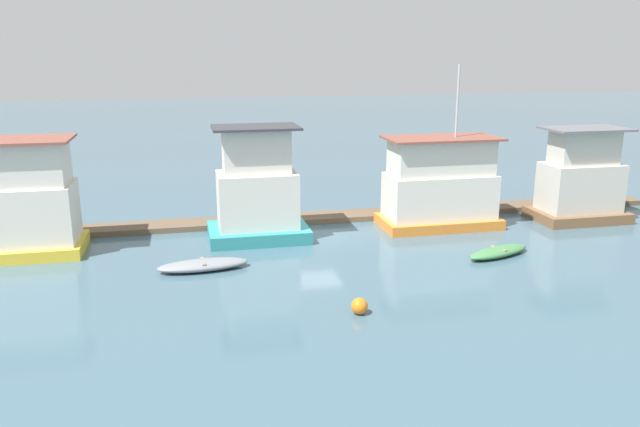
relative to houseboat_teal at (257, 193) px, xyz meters
name	(u,v)px	position (x,y,z in m)	size (l,w,h in m)	color
ground_plane	(316,235)	(3.01, -0.01, -2.37)	(200.00, 200.00, 0.00)	#426070
dock_walkway	(305,218)	(3.01, 2.79, -2.22)	(42.40, 1.84, 0.30)	brown
houseboat_teal	(257,193)	(0.00, 0.00, 0.00)	(5.00, 3.54, 5.73)	teal
houseboat_orange	(440,186)	(9.91, 0.19, -0.11)	(6.35, 3.30, 8.64)	orange
houseboat_brown	(580,182)	(18.11, -0.31, -0.17)	(5.04, 3.27, 5.22)	brown
dinghy_grey	(203,265)	(-2.95, -4.23, -2.14)	(4.04, 1.59, 0.46)	gray
dinghy_green	(498,252)	(10.61, -5.28, -2.15)	(3.71, 2.20, 0.43)	#47844C
buoy_orange	(359,306)	(2.44, -10.25, -2.06)	(0.61, 0.61, 0.61)	orange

